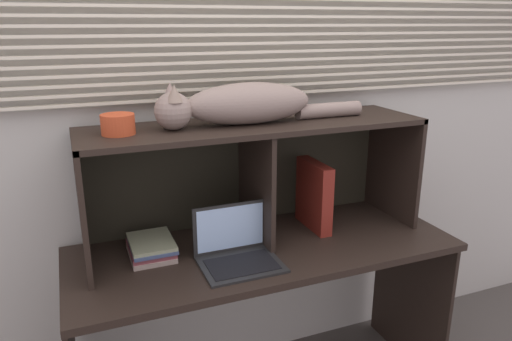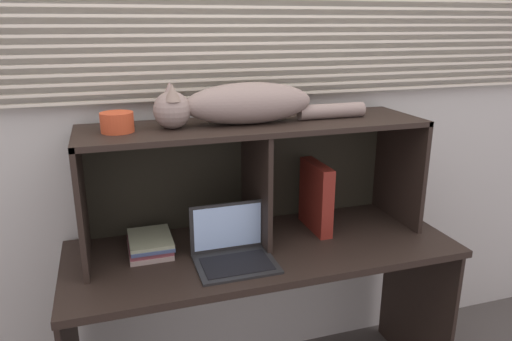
{
  "view_description": "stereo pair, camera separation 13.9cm",
  "coord_description": "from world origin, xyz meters",
  "px_view_note": "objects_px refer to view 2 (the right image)",
  "views": [
    {
      "loc": [
        -0.71,
        -1.47,
        1.68
      ],
      "look_at": [
        0.0,
        0.3,
        1.08
      ],
      "focal_mm": 33.63,
      "sensor_mm": 36.0,
      "label": 1
    },
    {
      "loc": [
        -0.58,
        -1.52,
        1.68
      ],
      "look_at": [
        0.0,
        0.3,
        1.08
      ],
      "focal_mm": 33.63,
      "sensor_mm": 36.0,
      "label": 2
    }
  ],
  "objects_px": {
    "cat": "(241,104)",
    "laptop": "(233,251)",
    "book_stack": "(150,244)",
    "small_basket": "(117,122)",
    "binder_upright": "(316,197)"
  },
  "relations": [
    {
      "from": "cat",
      "to": "laptop",
      "type": "distance_m",
      "value": 0.58
    },
    {
      "from": "book_stack",
      "to": "cat",
      "type": "bearing_deg",
      "value": 0.5
    },
    {
      "from": "cat",
      "to": "book_stack",
      "type": "relative_size",
      "value": 3.9
    },
    {
      "from": "book_stack",
      "to": "small_basket",
      "type": "relative_size",
      "value": 1.87
    },
    {
      "from": "laptop",
      "to": "small_basket",
      "type": "distance_m",
      "value": 0.66
    },
    {
      "from": "cat",
      "to": "book_stack",
      "type": "height_order",
      "value": "cat"
    },
    {
      "from": "cat",
      "to": "laptop",
      "type": "xyz_separation_m",
      "value": [
        -0.09,
        -0.18,
        -0.54
      ]
    },
    {
      "from": "cat",
      "to": "binder_upright",
      "type": "height_order",
      "value": "cat"
    },
    {
      "from": "binder_upright",
      "to": "book_stack",
      "type": "relative_size",
      "value": 1.34
    },
    {
      "from": "cat",
      "to": "laptop",
      "type": "bearing_deg",
      "value": -116.4
    },
    {
      "from": "laptop",
      "to": "cat",
      "type": "bearing_deg",
      "value": 63.6
    },
    {
      "from": "laptop",
      "to": "book_stack",
      "type": "distance_m",
      "value": 0.35
    },
    {
      "from": "laptop",
      "to": "small_basket",
      "type": "relative_size",
      "value": 2.51
    },
    {
      "from": "book_stack",
      "to": "laptop",
      "type": "bearing_deg",
      "value": -30.72
    },
    {
      "from": "binder_upright",
      "to": "book_stack",
      "type": "bearing_deg",
      "value": -179.73
    }
  ]
}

